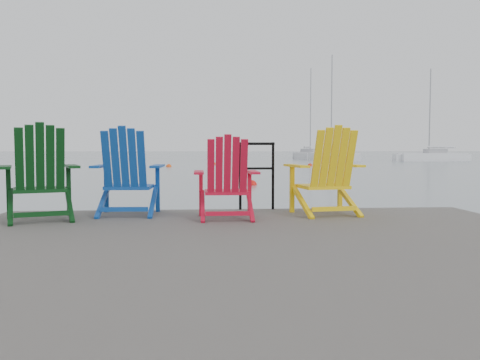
{
  "coord_description": "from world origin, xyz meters",
  "views": [
    {
      "loc": [
        -0.49,
        -4.29,
        1.32
      ],
      "look_at": [
        0.08,
        3.17,
        0.85
      ],
      "focal_mm": 38.0,
      "sensor_mm": 36.0,
      "label": 1
    }
  ],
  "objects": [
    {
      "name": "ground",
      "position": [
        0.0,
        0.0,
        0.0
      ],
      "size": [
        400.0,
        400.0,
        0.0
      ],
      "primitive_type": "plane",
      "color": "slate",
      "rests_on": "ground"
    },
    {
      "name": "dock",
      "position": [
        0.0,
        0.0,
        0.35
      ],
      "size": [
        6.0,
        5.0,
        1.4
      ],
      "color": "#33302D",
      "rests_on": "ground"
    },
    {
      "name": "handrail",
      "position": [
        0.25,
        2.45,
        1.04
      ],
      "size": [
        0.48,
        0.04,
        0.9
      ],
      "color": "black",
      "rests_on": "dock"
    },
    {
      "name": "chair_green",
      "position": [
        -2.3,
        1.57,
        1.03
      ],
      "size": [
        1.01,
        0.96,
        1.06
      ],
      "rotation": [
        0.0,
        0.0,
        0.33
      ],
      "color": "black",
      "rests_on": "dock"
    },
    {
      "name": "chair_blue",
      "position": [
        -1.39,
        1.96,
        1.03
      ],
      "size": [
        0.85,
        0.79,
        1.04
      ],
      "rotation": [
        0.0,
        0.0,
        -0.03
      ],
      "color": "#0E4199",
      "rests_on": "dock"
    },
    {
      "name": "chair_red",
      "position": [
        -0.2,
        1.54,
        0.97
      ],
      "size": [
        0.75,
        0.69,
        0.94
      ],
      "rotation": [
        0.0,
        0.0,
        0.0
      ],
      "color": "red",
      "rests_on": "dock"
    },
    {
      "name": "chair_yellow",
      "position": [
        1.05,
        1.82,
        1.03
      ],
      "size": [
        0.92,
        0.87,
        1.05
      ],
      "rotation": [
        0.0,
        0.0,
        0.15
      ],
      "color": "yellow",
      "rests_on": "dock"
    },
    {
      "name": "sailboat_near",
      "position": [
        13.32,
        48.28,
        0.36
      ],
      "size": [
        3.66,
        8.48,
        11.38
      ],
      "rotation": [
        0.0,
        0.0,
        0.19
      ],
      "color": "silver",
      "rests_on": "ground"
    },
    {
      "name": "sailboat_mid",
      "position": [
        13.12,
        59.02,
        0.36
      ],
      "size": [
        5.51,
        8.59,
        11.65
      ],
      "rotation": [
        0.0,
        0.0,
        -0.43
      ],
      "color": "#BCBCC0",
      "rests_on": "ground"
    },
    {
      "name": "sailboat_far",
      "position": [
        23.23,
        46.33,
        0.36
      ],
      "size": [
        6.92,
        2.01,
        9.69
      ],
      "rotation": [
        0.0,
        0.0,
        1.6
      ],
      "color": "white",
      "rests_on": "ground"
    },
    {
      "name": "buoy_a",
      "position": [
        1.31,
        13.72,
        0.0
      ],
      "size": [
        0.36,
        0.36,
        0.36
      ],
      "primitive_type": "sphere",
      "color": "red",
      "rests_on": "ground"
    },
    {
      "name": "buoy_b",
      "position": [
        -2.79,
        31.7,
        0.0
      ],
      "size": [
        0.4,
        0.4,
        0.4
      ],
      "primitive_type": "sphere",
      "color": "#EE4B0E",
      "rests_on": "ground"
    },
    {
      "name": "buoy_c",
      "position": [
        7.6,
        33.08,
        0.0
      ],
      "size": [
        0.36,
        0.36,
        0.36
      ],
      "primitive_type": "sphere",
      "color": "red",
      "rests_on": "ground"
    },
    {
      "name": "buoy_d",
      "position": [
        0.52,
        36.27,
        0.0
      ],
      "size": [
        0.35,
        0.35,
        0.35
      ],
      "primitive_type": "sphere",
      "color": "red",
      "rests_on": "ground"
    }
  ]
}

